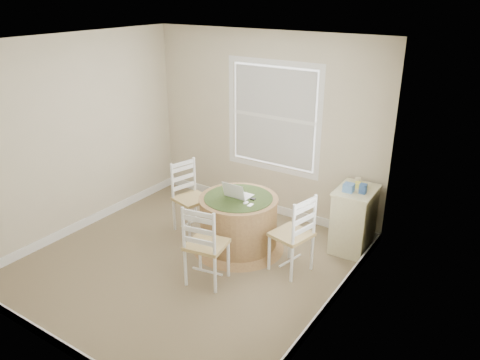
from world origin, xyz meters
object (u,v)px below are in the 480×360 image
Objects in this scene: chair_left at (192,199)px; chair_right at (291,234)px; chair_near at (207,244)px; corner_chest at (353,219)px; round_table at (238,221)px; laptop at (238,194)px.

chair_left and chair_right have the same top height.
chair_near reaches higher than corner_chest.
chair_right reaches higher than corner_chest.
chair_near reaches higher than round_table.
round_table is 1.42× the size of corner_chest.
round_table is 3.80× the size of laptop.
laptop is at bearing -90.80° from chair_near.
chair_right is 0.87m from laptop.
chair_near is at bearing -127.01° from corner_chest.
laptop is 1.49m from corner_chest.
chair_near is 3.09× the size of laptop.
chair_right is 0.97m from corner_chest.
corner_chest is (1.21, 0.78, 0.03)m from round_table.
chair_left reaches higher than laptop.
chair_left is 1.58m from chair_right.
chair_left is 2.13m from corner_chest.
laptop is at bearing -151.13° from corner_chest.
round_table is at bearing 134.02° from laptop.
laptop is at bearing -77.04° from chair_left.
corner_chest is (2.00, 0.74, -0.06)m from chair_left.
laptop is 0.37× the size of corner_chest.
corner_chest is at bearing -135.05° from chair_near.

